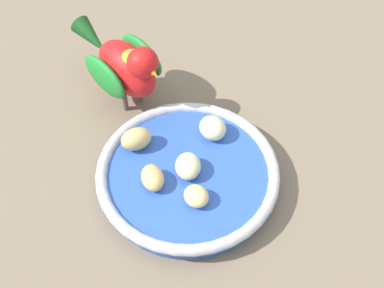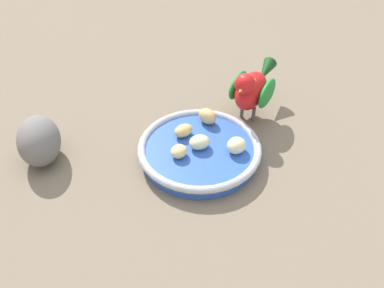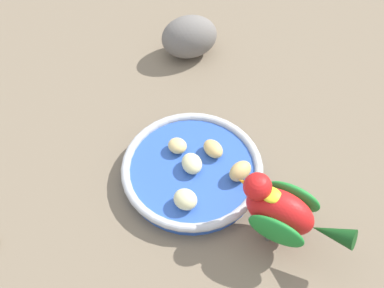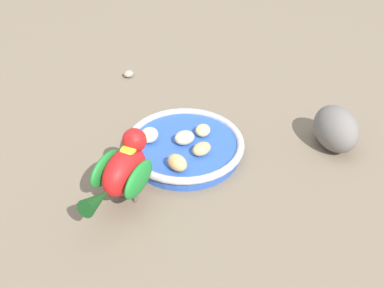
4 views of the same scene
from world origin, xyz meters
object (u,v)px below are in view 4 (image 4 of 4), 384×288
(apple_piece_4, at_px, (202,149))
(apple_piece_0, at_px, (149,135))
(apple_piece_3, at_px, (203,130))
(apple_piece_2, at_px, (185,138))
(apple_piece_1, at_px, (177,163))
(rock_large, at_px, (336,129))
(feeding_bowl, at_px, (186,147))
(parrot, at_px, (123,170))
(pebble_0, at_px, (128,74))

(apple_piece_4, bearing_deg, apple_piece_0, 7.91)
(apple_piece_3, bearing_deg, apple_piece_2, 65.96)
(apple_piece_1, distance_m, apple_piece_3, 0.11)
(rock_large, bearing_deg, apple_piece_2, 33.54)
(feeding_bowl, bearing_deg, apple_piece_4, 162.72)
(apple_piece_2, relative_size, apple_piece_4, 1.02)
(apple_piece_0, height_order, parrot, parrot)
(apple_piece_0, xyz_separation_m, apple_piece_1, (-0.09, 0.04, 0.00))
(apple_piece_0, relative_size, apple_piece_1, 0.94)
(apple_piece_0, height_order, pebble_0, apple_piece_0)
(apple_piece_4, xyz_separation_m, pebble_0, (0.30, -0.19, -0.03))
(feeding_bowl, xyz_separation_m, apple_piece_1, (-0.02, 0.07, 0.02))
(feeding_bowl, height_order, apple_piece_4, apple_piece_4)
(apple_piece_4, bearing_deg, feeding_bowl, -17.28)
(pebble_0, bearing_deg, apple_piece_2, 144.60)
(parrot, relative_size, pebble_0, 6.93)
(pebble_0, bearing_deg, apple_piece_0, 133.27)
(apple_piece_1, relative_size, apple_piece_2, 1.04)
(rock_large, bearing_deg, apple_piece_0, 31.75)
(apple_piece_0, relative_size, rock_large, 0.35)
(feeding_bowl, distance_m, pebble_0, 0.32)
(feeding_bowl, distance_m, apple_piece_3, 0.04)
(apple_piece_2, distance_m, apple_piece_3, 0.04)
(parrot, bearing_deg, apple_piece_2, -11.53)
(apple_piece_0, distance_m, rock_large, 0.34)
(apple_piece_2, bearing_deg, pebble_0, -35.40)
(apple_piece_0, xyz_separation_m, rock_large, (-0.29, -0.18, 0.00))
(parrot, height_order, rock_large, parrot)
(apple_piece_2, relative_size, pebble_0, 1.49)
(parrot, bearing_deg, pebble_0, 30.36)
(parrot, bearing_deg, apple_piece_4, -27.29)
(feeding_bowl, height_order, apple_piece_1, apple_piece_1)
(apple_piece_1, relative_size, apple_piece_3, 1.26)
(apple_piece_1, relative_size, pebble_0, 1.54)
(parrot, bearing_deg, feeding_bowl, -12.73)
(apple_piece_4, bearing_deg, pebble_0, -33.15)
(apple_piece_2, bearing_deg, rock_large, -146.46)
(apple_piece_0, bearing_deg, apple_piece_2, -155.93)
(apple_piece_1, xyz_separation_m, apple_piece_4, (-0.02, -0.06, -0.00))
(apple_piece_4, xyz_separation_m, rock_large, (-0.19, -0.17, 0.01))
(apple_piece_0, relative_size, apple_piece_4, 0.99)
(apple_piece_2, xyz_separation_m, parrot, (0.02, 0.16, 0.03))
(apple_piece_4, bearing_deg, apple_piece_2, -16.71)
(apple_piece_1, distance_m, pebble_0, 0.38)
(apple_piece_1, relative_size, parrot, 0.22)
(parrot, bearing_deg, apple_piece_0, 12.43)
(rock_large, distance_m, pebble_0, 0.49)
(apple_piece_2, height_order, apple_piece_3, apple_piece_2)
(apple_piece_2, distance_m, parrot, 0.16)
(apple_piece_1, xyz_separation_m, apple_piece_2, (0.03, -0.07, -0.00))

